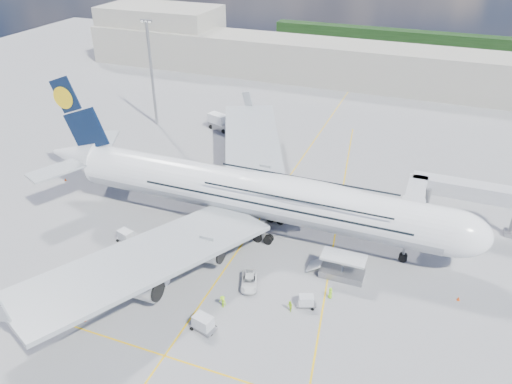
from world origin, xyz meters
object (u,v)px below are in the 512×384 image
(dolly_nose_near, at_px, (306,301))
(crew_loader, at_px, (290,306))
(airliner, at_px, (255,194))
(cone_nose, at_px, (458,298))
(crew_tug, at_px, (223,302))
(cone_wing_left_outer, at_px, (233,150))
(cone_wing_right_outer, at_px, (85,320))
(crew_van, at_px, (330,293))
(catering_truck_outer, at_px, (220,123))
(dolly_back, at_px, (104,274))
(dolly_row_b, at_px, (109,272))
(dolly_row_c, at_px, (201,245))
(light_mast, at_px, (152,72))
(crew_nose, at_px, (383,230))
(crew_wing, at_px, (169,248))
(dolly_row_a, at_px, (126,236))
(cargo_loader, at_px, (341,269))
(dolly_nose_far, at_px, (203,323))
(baggage_tug, at_px, (159,280))
(cone_wing_right_inner, at_px, (159,251))
(cone_wing_left_inner, at_px, (224,172))
(service_van, at_px, (249,282))
(catering_truck_inner, at_px, (244,186))
(cone_tail, at_px, (65,179))
(jet_bridge, at_px, (447,195))

(dolly_nose_near, xyz_separation_m, crew_loader, (-1.78, -1.81, -0.07))
(airliner, distance_m, cone_nose, 34.40)
(crew_tug, xyz_separation_m, cone_wing_left_outer, (-18.76, 46.68, -0.71))
(airliner, bearing_deg, cone_wing_right_outer, -114.72)
(airliner, xyz_separation_m, crew_van, (16.21, -12.37, -5.99))
(catering_truck_outer, bearing_deg, dolly_back, -62.99)
(dolly_row_b, relative_size, cone_wing_right_outer, 7.35)
(dolly_row_c, bearing_deg, light_mast, 111.58)
(crew_nose, xyz_separation_m, crew_wing, (-31.04, -17.19, -0.18))
(airliner, height_order, crew_loader, airliner)
(dolly_row_a, relative_size, crew_tug, 1.88)
(cargo_loader, height_order, dolly_nose_far, cargo_loader)
(baggage_tug, xyz_separation_m, crew_nose, (28.58, 24.36, 0.24))
(dolly_nose_near, distance_m, cone_wing_right_outer, 29.89)
(dolly_row_c, bearing_deg, catering_truck_outer, 94.18)
(crew_wing, relative_size, cone_wing_right_inner, 3.40)
(cargo_loader, bearing_deg, catering_truck_outer, 132.11)
(airliner, height_order, light_mast, light_mast)
(catering_truck_outer, bearing_deg, dolly_row_b, -61.94)
(dolly_nose_near, height_order, cone_wing_right_outer, dolly_nose_near)
(dolly_back, height_order, cone_wing_left_inner, cone_wing_left_inner)
(service_van, distance_m, cone_wing_right_outer, 22.99)
(service_van, bearing_deg, catering_truck_inner, 94.09)
(cone_tail, bearing_deg, catering_truck_outer, 62.67)
(airliner, relative_size, crew_van, 44.96)
(catering_truck_outer, relative_size, cone_nose, 11.72)
(crew_nose, height_order, cone_wing_right_inner, crew_nose)
(cone_nose, distance_m, cone_tail, 75.39)
(airliner, height_order, service_van, airliner)
(dolly_back, distance_m, crew_nose, 45.30)
(light_mast, bearing_deg, dolly_row_c, -51.69)
(dolly_row_a, relative_size, dolly_back, 1.34)
(dolly_row_c, relative_size, cone_wing_right_inner, 6.08)
(catering_truck_inner, height_order, crew_tug, catering_truck_inner)
(dolly_row_a, bearing_deg, crew_tug, -4.80)
(crew_wing, bearing_deg, dolly_nose_far, -105.50)
(dolly_back, bearing_deg, crew_loader, 1.72)
(dolly_nose_far, distance_m, cone_wing_right_inner, 18.78)
(cone_wing_left_inner, bearing_deg, dolly_row_c, -74.12)
(crew_loader, bearing_deg, dolly_row_a, -138.49)
(airliner, relative_size, cone_wing_left_outer, 156.37)
(dolly_row_b, height_order, crew_van, dolly_row_b)
(jet_bridge, bearing_deg, cone_tail, -172.99)
(dolly_nose_near, distance_m, catering_truck_inner, 31.70)
(cargo_loader, xyz_separation_m, cone_wing_right_inner, (-28.36, -4.78, -1.02))
(catering_truck_outer, relative_size, crew_tug, 3.72)
(crew_loader, bearing_deg, catering_truck_inner, 176.03)
(cargo_loader, distance_m, crew_tug, 18.51)
(dolly_back, distance_m, crew_van, 33.51)
(dolly_nose_far, xyz_separation_m, service_van, (2.33, 10.23, -0.46))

